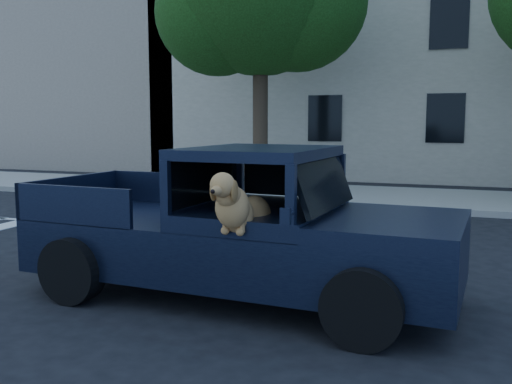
{
  "coord_description": "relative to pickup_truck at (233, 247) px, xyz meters",
  "views": [
    {
      "loc": [
        1.69,
        -6.16,
        2.12
      ],
      "look_at": [
        -0.46,
        -0.35,
        1.34
      ],
      "focal_mm": 40.0,
      "sensor_mm": 36.0,
      "label": 1
    }
  ],
  "objects": [
    {
      "name": "far_sidewalk",
      "position": [
        0.89,
        9.17,
        -0.54
      ],
      "size": [
        60.0,
        4.0,
        0.15
      ],
      "primitive_type": "cube",
      "color": "gray",
      "rests_on": "ground"
    },
    {
      "name": "building_main",
      "position": [
        3.89,
        16.47,
        3.89
      ],
      "size": [
        26.0,
        6.0,
        9.0
      ],
      "primitive_type": "cube",
      "color": "beige",
      "rests_on": "ground"
    },
    {
      "name": "ground",
      "position": [
        0.89,
        -0.03,
        -0.61
      ],
      "size": [
        120.0,
        120.0,
        0.0
      ],
      "primitive_type": "plane",
      "color": "black",
      "rests_on": "ground"
    },
    {
      "name": "lane_stripes",
      "position": [
        2.89,
        3.37,
        -0.61
      ],
      "size": [
        21.6,
        0.14,
        0.01
      ],
      "primitive_type": null,
      "color": "silver",
      "rests_on": "ground"
    },
    {
      "name": "pickup_truck",
      "position": [
        0.0,
        0.0,
        0.0
      ],
      "size": [
        5.17,
        2.72,
        1.81
      ],
      "rotation": [
        0.0,
        0.0,
        -0.05
      ],
      "color": "black",
      "rests_on": "ground"
    },
    {
      "name": "building_left",
      "position": [
        -14.11,
        16.47,
        3.39
      ],
      "size": [
        12.0,
        6.0,
        8.0
      ],
      "primitive_type": "cube",
      "color": "tan",
      "rests_on": "ground"
    }
  ]
}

